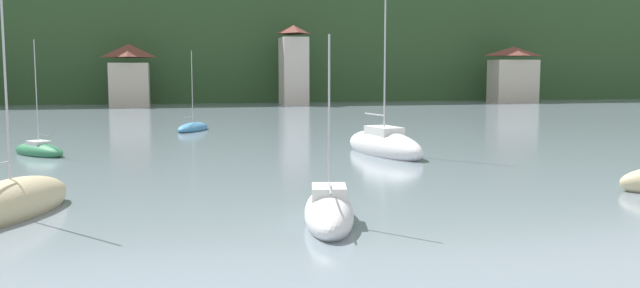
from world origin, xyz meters
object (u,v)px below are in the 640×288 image
sailboat_far_2 (193,128)px  sailboat_mid_4 (384,146)px  shore_building_westcentral (130,76)px  sailboat_far_8 (39,151)px  shore_building_central (294,66)px  shore_building_eastcentral (513,75)px  sailboat_mid_10 (329,212)px  sailboat_mid_0 (12,204)px

sailboat_far_2 → sailboat_mid_4: bearing=-123.4°
shore_building_westcentral → sailboat_far_8: bearing=-92.1°
shore_building_westcentral → sailboat_mid_4: 57.25m
sailboat_far_8 → shore_building_westcentral: bearing=-41.6°
shore_building_central → sailboat_far_8: bearing=-114.5°
shore_building_central → sailboat_far_2: shore_building_central is taller
shore_building_eastcentral → sailboat_far_8: (-54.99, -50.08, -3.62)m
shore_building_westcentral → sailboat_mid_10: bearing=-82.1°
shore_building_central → sailboat_mid_10: shore_building_central is taller
shore_building_eastcentral → sailboat_far_8: size_ratio=1.23×
shore_building_westcentral → sailboat_mid_4: size_ratio=0.69×
sailboat_mid_4 → sailboat_far_2: bearing=-161.5°
sailboat_mid_0 → sailboat_far_8: 16.30m
sailboat_mid_4 → sailboat_mid_0: bearing=-64.1°
shore_building_central → sailboat_mid_10: (-11.46, -69.88, -4.83)m
shore_building_westcentral → shore_building_central: shore_building_central is taller
sailboat_far_2 → sailboat_mid_10: 32.52m
shore_building_central → sailboat_far_2: bearing=-111.1°
sailboat_far_8 → sailboat_mid_10: bearing=171.6°
shore_building_westcentral → sailboat_mid_0: sailboat_mid_0 is taller
sailboat_mid_10 → shore_building_westcentral: bearing=19.7°
sailboat_far_2 → shore_building_westcentral: bearing=36.6°
sailboat_mid_4 → sailboat_far_8: 18.74m
shore_building_westcentral → sailboat_mid_0: (0.26, -67.20, -3.47)m
shore_building_central → shore_building_eastcentral: shore_building_central is taller
shore_building_westcentral → shore_building_eastcentral: bearing=-1.0°
shore_building_eastcentral → sailboat_mid_4: size_ratio=0.69×
shore_building_westcentral → sailboat_mid_0: bearing=-89.8°
sailboat_far_2 → sailboat_mid_10: (3.03, -32.38, 0.13)m
sailboat_mid_4 → shore_building_eastcentral: bearing=134.1°
shore_building_eastcentral → sailboat_far_8: shore_building_eastcentral is taller
shore_building_eastcentral → sailboat_mid_0: size_ratio=0.89×
shore_building_westcentral → sailboat_far_2: 38.67m
shore_building_central → shore_building_eastcentral: (31.88, -0.55, -1.31)m
sailboat_mid_0 → sailboat_mid_10: bearing=-87.0°
sailboat_far_2 → shore_building_eastcentral: bearing=-25.0°
sailboat_far_2 → sailboat_far_8: sailboat_far_8 is taller
shore_building_eastcentral → sailboat_mid_0: (-52.88, -66.24, -3.48)m
shore_building_westcentral → sailboat_mid_4: (16.52, -54.71, -3.37)m
shore_building_eastcentral → sailboat_mid_10: 81.84m
sailboat_mid_0 → sailboat_mid_10: (9.53, -3.08, -0.04)m
sailboat_mid_0 → sailboat_mid_4: 20.51m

